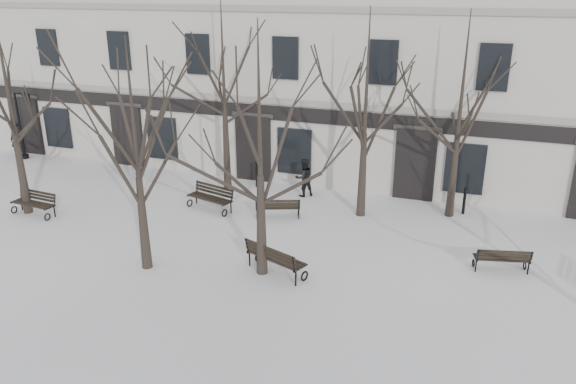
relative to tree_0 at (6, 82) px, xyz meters
The scene contains 18 objects.
ground 11.39m from the tree_0, ahead, with size 100.00×100.00×0.00m, color white.
building 15.34m from the tree_0, 48.59° to the left, with size 40.40×10.20×11.40m.
tree_0 is the anchor object (origin of this frame).
tree_1 7.17m from the tree_0, 18.48° to the right, with size 4.86×4.86×6.94m.
tree_2 10.35m from the tree_0, ahead, with size 5.18×5.18×7.41m.
tree_4 7.89m from the tree_0, 40.81° to the left, with size 5.55×5.55×7.93m.
tree_5 12.71m from the tree_0, 18.69° to the left, with size 5.28×5.28×7.55m.
tree_6 16.05m from the tree_0, 18.76° to the left, with size 5.23×5.23×7.47m.
bench_0 4.51m from the tree_0, ahead, with size 1.84×0.80×0.91m.
bench_1 11.61m from the tree_0, ahead, with size 2.07×1.37×0.99m.
bench_2 17.68m from the tree_0, ahead, with size 1.70×0.95×0.81m.
bench_3 8.29m from the tree_0, 22.28° to the left, with size 1.99×1.15×0.96m.
bench_4 10.61m from the tree_0, 16.37° to the left, with size 1.72×1.14×0.82m.
lamp_post 8.22m from the tree_0, 133.12° to the left, with size 1.08×0.40×3.44m.
bollard_a 10.09m from the tree_0, 38.40° to the left, with size 0.15×0.15×1.17m.
bollard_b 17.20m from the tree_0, 19.34° to the left, with size 0.13×0.13×1.05m.
pedestrian_a 9.53m from the tree_0, 135.93° to the left, with size 0.68×0.44×1.85m, color black.
pedestrian_b 11.85m from the tree_0, 29.42° to the left, with size 0.77×0.60×1.59m, color black.
Camera 1 is at (5.97, -13.87, 8.21)m, focal length 35.00 mm.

